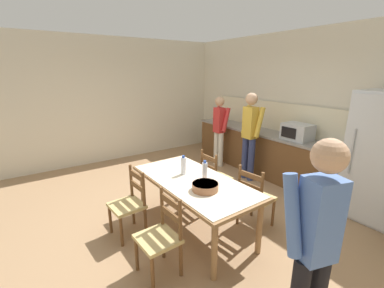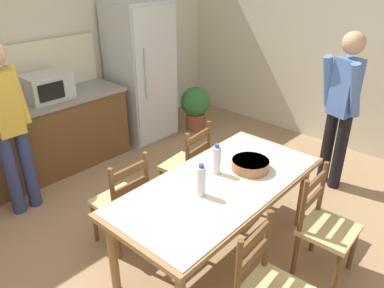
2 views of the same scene
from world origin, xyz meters
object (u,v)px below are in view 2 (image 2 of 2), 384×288
at_px(dining_table, 220,190).
at_px(chair_side_near_right, 324,227).
at_px(person_at_counter, 8,122).
at_px(person_by_table, 341,105).
at_px(chair_side_far_right, 188,165).
at_px(microwave, 47,87).
at_px(bottle_near_centre, 201,181).
at_px(bottle_off_centre, 217,160).
at_px(refrigerator, 141,72).
at_px(chair_side_far_left, 123,202).
at_px(serving_bowl, 250,164).
at_px(potted_plant, 195,105).

relative_size(dining_table, chair_side_near_right, 2.11).
relative_size(person_at_counter, person_by_table, 1.00).
bearing_deg(person_at_counter, chair_side_far_right, -133.01).
relative_size(chair_side_near_right, person_by_table, 0.52).
height_order(microwave, person_by_table, person_by_table).
distance_m(bottle_near_centre, bottle_off_centre, 0.35).
height_order(refrigerator, chair_side_far_left, refrigerator).
xyz_separation_m(microwave, person_by_table, (1.94, -2.62, -0.08)).
distance_m(microwave, chair_side_far_right, 1.87).
bearing_deg(serving_bowl, microwave, 101.02).
relative_size(bottle_off_centre, chair_side_near_right, 0.30).
xyz_separation_m(microwave, bottle_near_centre, (-0.09, -2.44, -0.17)).
bearing_deg(chair_side_far_right, dining_table, 54.28).
height_order(bottle_off_centre, chair_side_far_right, bottle_off_centre).
height_order(bottle_off_centre, person_by_table, person_by_table).
xyz_separation_m(person_at_counter, person_by_table, (2.62, -2.11, -0.00)).
distance_m(microwave, person_at_counter, 0.86).
bearing_deg(chair_side_far_right, chair_side_near_right, 84.20).
distance_m(bottle_near_centre, person_at_counter, 2.02).
distance_m(refrigerator, chair_side_near_right, 3.28).
bearing_deg(microwave, dining_table, -86.43).
relative_size(refrigerator, chair_side_far_left, 2.07).
xyz_separation_m(microwave, serving_bowl, (0.49, -2.49, -0.25)).
bearing_deg(refrigerator, person_by_table, -77.48).
bearing_deg(microwave, person_at_counter, -142.82).
height_order(chair_side_far_left, potted_plant, chair_side_far_left).
relative_size(bottle_near_centre, person_by_table, 0.16).
height_order(chair_side_near_right, person_by_table, person_by_table).
height_order(dining_table, bottle_near_centre, bottle_near_centre).
bearing_deg(bottle_off_centre, refrigerator, 64.05).
height_order(bottle_near_centre, potted_plant, bottle_near_centre).
xyz_separation_m(dining_table, serving_bowl, (0.33, -0.06, 0.13)).
bearing_deg(dining_table, chair_side_far_left, 121.52).
height_order(refrigerator, serving_bowl, refrigerator).
height_order(serving_bowl, person_by_table, person_by_table).
bearing_deg(bottle_near_centre, microwave, 88.00).
relative_size(bottle_near_centre, potted_plant, 0.40).
bearing_deg(person_by_table, bottle_near_centre, 11.18).
bearing_deg(potted_plant, chair_side_far_right, -139.75).
bearing_deg(potted_plant, chair_side_near_right, -117.56).
xyz_separation_m(chair_side_near_right, person_by_table, (1.34, 0.54, 0.53)).
distance_m(bottle_near_centre, serving_bowl, 0.58).
distance_m(dining_table, bottle_near_centre, 0.31).
distance_m(bottle_near_centre, potted_plant, 2.94).
bearing_deg(potted_plant, microwave, 167.48).
bearing_deg(bottle_near_centre, dining_table, 1.61).
bearing_deg(person_at_counter, microwave, -52.82).
xyz_separation_m(refrigerator, person_by_table, (0.58, -2.61, 0.03)).
distance_m(refrigerator, person_by_table, 2.67).
xyz_separation_m(bottle_near_centre, person_by_table, (2.03, -0.18, 0.10)).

